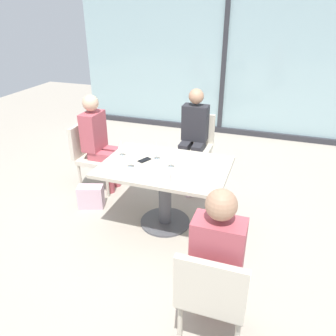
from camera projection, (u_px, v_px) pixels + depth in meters
The scene contains 17 objects.
ground_plane at pixel (165, 222), 3.81m from camera, with size 12.00×12.00×0.00m, color #A89E8E.
window_wall_backdrop at pixel (224, 68), 5.98m from camera, with size 5.54×0.10×2.70m.
dining_table_main at pixel (165, 180), 3.57m from camera, with size 1.33×0.92×0.73m.
chair_near_window at pixel (195, 142), 4.69m from camera, with size 0.46×0.51×0.87m.
chair_front_right at pixel (213, 291), 2.27m from camera, with size 0.46×0.50×0.87m.
chair_far_left at pixel (92, 152), 4.37m from camera, with size 0.50×0.46×0.87m.
person_near_window at pixel (194, 131), 4.50m from camera, with size 0.34×0.39×1.26m.
person_front_right at pixel (218, 257), 2.27m from camera, with size 0.34×0.39×1.26m.
person_far_left at pixel (98, 139), 4.25m from camera, with size 0.39×0.34×1.26m.
wine_glass_0 at pixel (171, 156), 3.37m from camera, with size 0.07×0.07×0.18m.
wine_glass_1 at pixel (121, 145), 3.64m from camera, with size 0.07×0.07×0.18m.
wine_glass_2 at pixel (129, 156), 3.38m from camera, with size 0.07×0.07×0.18m.
wine_glass_3 at pixel (156, 148), 3.55m from camera, with size 0.07×0.07×0.18m.
coffee_cup at pixel (167, 177), 3.15m from camera, with size 0.08×0.08×0.09m, color white.
cell_phone_on_table at pixel (145, 160), 3.59m from camera, with size 0.07×0.14×0.01m, color black.
handbag_0 at pixel (197, 185), 4.32m from camera, with size 0.30×0.16×0.28m, color beige.
handbag_2 at pixel (91, 197), 4.05m from camera, with size 0.30×0.16×0.28m, color beige.
Camera 1 is at (1.05, -2.96, 2.25)m, focal length 35.66 mm.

